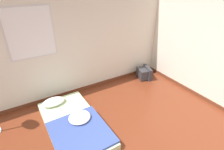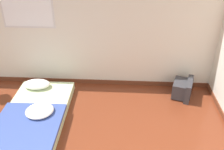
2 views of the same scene
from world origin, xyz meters
name	(u,v)px [view 1 (image 1 of 2)]	position (x,y,z in m)	size (l,w,h in m)	color
wall_back	(69,48)	(-0.01, 2.89, 1.29)	(7.95, 0.08, 2.60)	silver
mattress_bed	(74,123)	(-0.50, 1.60, 0.11)	(1.08, 2.04, 0.30)	beige
crt_tv	(144,73)	(2.17, 2.48, 0.18)	(0.47, 0.55, 0.37)	#333338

